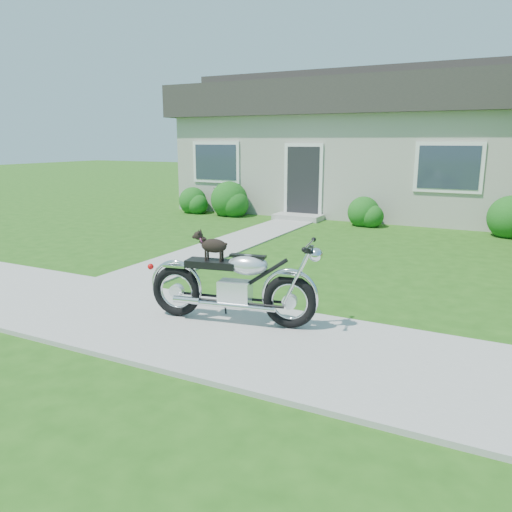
# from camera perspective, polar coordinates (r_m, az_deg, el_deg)

# --- Properties ---
(ground) EXTENTS (80.00, 80.00, 0.00)m
(ground) POSITION_cam_1_polar(r_m,az_deg,el_deg) (6.69, -11.75, -7.12)
(ground) COLOR #235114
(ground) RESTS_ON ground
(sidewalk) EXTENTS (24.00, 2.20, 0.04)m
(sidewalk) POSITION_cam_1_polar(r_m,az_deg,el_deg) (6.68, -11.76, -6.96)
(sidewalk) COLOR #9E9B93
(sidewalk) RESTS_ON ground
(walkway) EXTENTS (1.20, 8.00, 0.03)m
(walkway) POSITION_cam_1_polar(r_m,az_deg,el_deg) (11.51, -2.07, 1.73)
(walkway) COLOR #9E9B93
(walkway) RESTS_ON ground
(house) EXTENTS (12.60, 7.03, 4.50)m
(house) POSITION_cam_1_polar(r_m,az_deg,el_deg) (17.32, 14.02, 12.30)
(house) COLOR #AFAB9E
(house) RESTS_ON ground
(shrub_row) EXTENTS (10.15, 1.14, 1.14)m
(shrub_row) POSITION_cam_1_polar(r_m,az_deg,el_deg) (14.34, 6.86, 5.62)
(shrub_row) COLOR #195616
(shrub_row) RESTS_ON ground
(potted_plant_left) EXTENTS (1.01, 0.97, 0.86)m
(potted_plant_left) POSITION_cam_1_polar(r_m,az_deg,el_deg) (15.71, -3.75, 6.29)
(potted_plant_left) COLOR #1F4D14
(potted_plant_left) RESTS_ON ground
(potted_plant_right) EXTENTS (0.56, 0.56, 0.75)m
(potted_plant_right) POSITION_cam_1_polar(r_m,az_deg,el_deg) (13.99, 12.21, 4.97)
(potted_plant_right) COLOR #2C5D19
(potted_plant_right) RESTS_ON ground
(motorcycle_with_dog) EXTENTS (2.21, 0.72, 1.14)m
(motorcycle_with_dog) POSITION_cam_1_polar(r_m,az_deg,el_deg) (6.20, -2.47, -3.16)
(motorcycle_with_dog) COLOR black
(motorcycle_with_dog) RESTS_ON sidewalk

